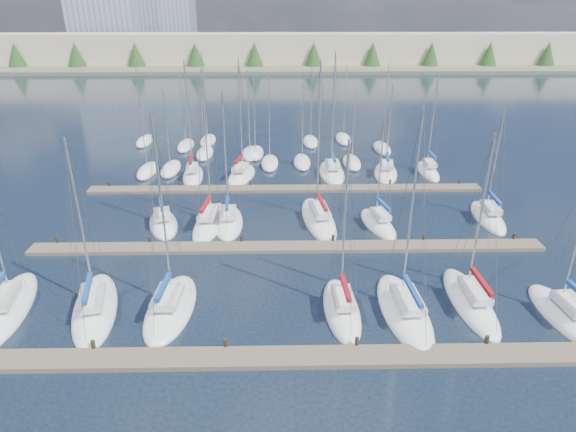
{
  "coord_description": "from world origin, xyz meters",
  "views": [
    {
      "loc": [
        -0.64,
        -20.61,
        19.6
      ],
      "look_at": [
        0.0,
        14.0,
        4.0
      ],
      "focal_mm": 30.0,
      "sensor_mm": 36.0,
      "label": 1
    }
  ],
  "objects_px": {
    "sailboat_h": "(163,224)",
    "sailboat_n": "(193,175)",
    "sailboat_d": "(342,309)",
    "sailboat_r": "(428,171)",
    "sailboat_l": "(378,224)",
    "sailboat_c": "(171,307)",
    "sailboat_m": "(488,217)",
    "sailboat_p": "(332,172)",
    "sailboat_e": "(404,310)",
    "sailboat_o": "(242,175)",
    "sailboat_g": "(565,315)",
    "sailboat_a": "(9,307)",
    "sailboat_b": "(95,308)",
    "sailboat_j": "(229,222)",
    "sailboat_q": "(386,173)",
    "sailboat_i": "(210,222)",
    "sailboat_k": "(318,219)",
    "sailboat_f": "(470,301)"
  },
  "relations": [
    {
      "from": "sailboat_b",
      "to": "sailboat_l",
      "type": "height_order",
      "value": "sailboat_b"
    },
    {
      "from": "sailboat_o",
      "to": "sailboat_j",
      "type": "xyz_separation_m",
      "value": [
        -0.31,
        -13.36,
        -0.01
      ]
    },
    {
      "from": "sailboat_c",
      "to": "sailboat_b",
      "type": "relative_size",
      "value": 1.09
    },
    {
      "from": "sailboat_g",
      "to": "sailboat_o",
      "type": "bearing_deg",
      "value": 126.31
    },
    {
      "from": "sailboat_h",
      "to": "sailboat_q",
      "type": "distance_m",
      "value": 28.08
    },
    {
      "from": "sailboat_a",
      "to": "sailboat_m",
      "type": "bearing_deg",
      "value": 9.57
    },
    {
      "from": "sailboat_h",
      "to": "sailboat_q",
      "type": "bearing_deg",
      "value": 14.56
    },
    {
      "from": "sailboat_e",
      "to": "sailboat_m",
      "type": "xyz_separation_m",
      "value": [
        11.91,
        15.3,
        -0.0
      ]
    },
    {
      "from": "sailboat_b",
      "to": "sailboat_i",
      "type": "xyz_separation_m",
      "value": [
        6.13,
        13.93,
        0.02
      ]
    },
    {
      "from": "sailboat_h",
      "to": "sailboat_k",
      "type": "xyz_separation_m",
      "value": [
        14.83,
        0.88,
        0.0
      ]
    },
    {
      "from": "sailboat_h",
      "to": "sailboat_m",
      "type": "height_order",
      "value": "sailboat_h"
    },
    {
      "from": "sailboat_d",
      "to": "sailboat_n",
      "type": "xyz_separation_m",
      "value": [
        -14.68,
        27.76,
        0.01
      ]
    },
    {
      "from": "sailboat_b",
      "to": "sailboat_h",
      "type": "distance_m",
      "value": 13.75
    },
    {
      "from": "sailboat_a",
      "to": "sailboat_e",
      "type": "bearing_deg",
      "value": -12.46
    },
    {
      "from": "sailboat_c",
      "to": "sailboat_l",
      "type": "height_order",
      "value": "sailboat_c"
    },
    {
      "from": "sailboat_b",
      "to": "sailboat_q",
      "type": "height_order",
      "value": "sailboat_b"
    },
    {
      "from": "sailboat_f",
      "to": "sailboat_q",
      "type": "distance_m",
      "value": 27.65
    },
    {
      "from": "sailboat_a",
      "to": "sailboat_j",
      "type": "distance_m",
      "value": 19.53
    },
    {
      "from": "sailboat_j",
      "to": "sailboat_r",
      "type": "relative_size",
      "value": 1.07
    },
    {
      "from": "sailboat_h",
      "to": "sailboat_n",
      "type": "bearing_deg",
      "value": 71.28
    },
    {
      "from": "sailboat_n",
      "to": "sailboat_i",
      "type": "bearing_deg",
      "value": -80.14
    },
    {
      "from": "sailboat_d",
      "to": "sailboat_l",
      "type": "xyz_separation_m",
      "value": [
        5.12,
        13.68,
        -0.01
      ]
    },
    {
      "from": "sailboat_j",
      "to": "sailboat_r",
      "type": "bearing_deg",
      "value": 28.27
    },
    {
      "from": "sailboat_b",
      "to": "sailboat_p",
      "type": "bearing_deg",
      "value": 41.92
    },
    {
      "from": "sailboat_b",
      "to": "sailboat_i",
      "type": "height_order",
      "value": "sailboat_i"
    },
    {
      "from": "sailboat_e",
      "to": "sailboat_m",
      "type": "distance_m",
      "value": 19.39
    },
    {
      "from": "sailboat_f",
      "to": "sailboat_g",
      "type": "height_order",
      "value": "sailboat_g"
    },
    {
      "from": "sailboat_c",
      "to": "sailboat_a",
      "type": "height_order",
      "value": "sailboat_c"
    },
    {
      "from": "sailboat_e",
      "to": "sailboat_j",
      "type": "relative_size",
      "value": 1.12
    },
    {
      "from": "sailboat_m",
      "to": "sailboat_p",
      "type": "relative_size",
      "value": 0.75
    },
    {
      "from": "sailboat_r",
      "to": "sailboat_c",
      "type": "bearing_deg",
      "value": -130.8
    },
    {
      "from": "sailboat_f",
      "to": "sailboat_q",
      "type": "height_order",
      "value": "sailboat_f"
    },
    {
      "from": "sailboat_d",
      "to": "sailboat_r",
      "type": "height_order",
      "value": "sailboat_d"
    },
    {
      "from": "sailboat_i",
      "to": "sailboat_g",
      "type": "xyz_separation_m",
      "value": [
        25.85,
        -15.36,
        -0.01
      ]
    },
    {
      "from": "sailboat_q",
      "to": "sailboat_b",
      "type": "bearing_deg",
      "value": -123.24
    },
    {
      "from": "sailboat_o",
      "to": "sailboat_l",
      "type": "bearing_deg",
      "value": -35.07
    },
    {
      "from": "sailboat_b",
      "to": "sailboat_n",
      "type": "xyz_separation_m",
      "value": [
        2.34,
        27.33,
        0.03
      ]
    },
    {
      "from": "sailboat_k",
      "to": "sailboat_f",
      "type": "relative_size",
      "value": 1.21
    },
    {
      "from": "sailboat_p",
      "to": "sailboat_l",
      "type": "distance_m",
      "value": 15.23
    },
    {
      "from": "sailboat_o",
      "to": "sailboat_g",
      "type": "bearing_deg",
      "value": -40.22
    },
    {
      "from": "sailboat_a",
      "to": "sailboat_i",
      "type": "height_order",
      "value": "sailboat_i"
    },
    {
      "from": "sailboat_e",
      "to": "sailboat_g",
      "type": "height_order",
      "value": "sailboat_e"
    },
    {
      "from": "sailboat_c",
      "to": "sailboat_m",
      "type": "xyz_separation_m",
      "value": [
        27.98,
        14.67,
        -0.0
      ]
    },
    {
      "from": "sailboat_o",
      "to": "sailboat_h",
      "type": "bearing_deg",
      "value": -105.17
    },
    {
      "from": "sailboat_k",
      "to": "sailboat_f",
      "type": "xyz_separation_m",
      "value": [
        9.64,
        -14.18,
        -0.01
      ]
    },
    {
      "from": "sailboat_q",
      "to": "sailboat_n",
      "type": "relative_size",
      "value": 0.81
    },
    {
      "from": "sailboat_k",
      "to": "sailboat_m",
      "type": "relative_size",
      "value": 1.39
    },
    {
      "from": "sailboat_h",
      "to": "sailboat_r",
      "type": "height_order",
      "value": "sailboat_r"
    },
    {
      "from": "sailboat_n",
      "to": "sailboat_q",
      "type": "bearing_deg",
      "value": -4.31
    },
    {
      "from": "sailboat_p",
      "to": "sailboat_g",
      "type": "height_order",
      "value": "sailboat_p"
    }
  ]
}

